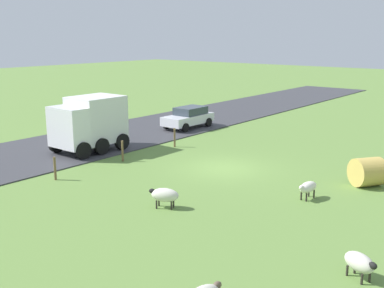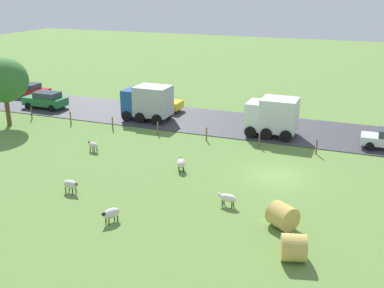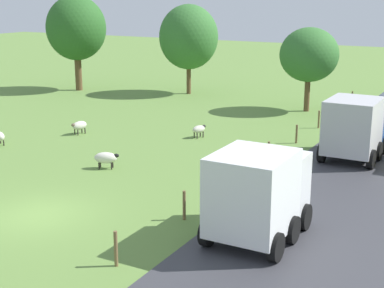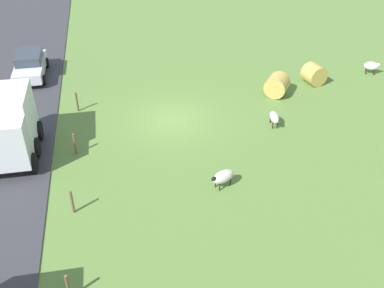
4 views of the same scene
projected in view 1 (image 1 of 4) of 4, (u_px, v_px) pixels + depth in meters
ground_plane at (225, 168)px, 24.31m from camera, size 160.00×160.00×0.00m
road_strip at (95, 140)px, 30.64m from camera, size 8.00×80.00×0.06m
sheep_1 at (165, 195)px, 18.64m from camera, size 1.27×0.98×0.83m
sheep_2 at (360, 263)px, 13.18m from camera, size 1.16×0.91×0.78m
sheep_4 at (308, 187)px, 19.65m from camera, size 0.57×1.22×0.75m
hay_bale_1 at (367, 172)px, 21.39m from camera, size 1.82×1.81×1.32m
fence_post_0 at (175, 138)px, 28.87m from camera, size 0.12×0.12×1.19m
fence_post_1 at (122, 151)px, 25.57m from camera, size 0.12×0.12×1.16m
fence_post_2 at (55, 168)px, 22.27m from camera, size 0.12×0.12×1.14m
truck_0 at (89, 122)px, 27.44m from camera, size 2.74×4.09×3.19m
car_0 at (189, 117)px, 34.60m from camera, size 1.99×4.20×1.52m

